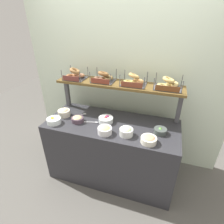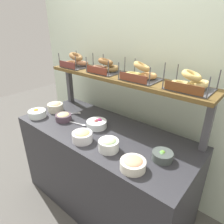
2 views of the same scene
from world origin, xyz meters
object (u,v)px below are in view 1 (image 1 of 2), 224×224
Objects in this scene: bowl_veggie_mix at (160,131)px; bowl_fruit_salad at (54,121)px; bagel_basket_sesame at (134,81)px; bowl_lox_spread at (149,139)px; serving_spoon_near_plate at (93,122)px; bowl_egg_salad at (105,130)px; bagel_basket_plain at (168,84)px; bowl_hummus at (77,119)px; bagel_basket_everything at (75,75)px; bowl_beet_salad at (106,119)px; bowl_potato_salad at (64,112)px; bagel_basket_cinnamon_raisin at (103,78)px; bowl_scallion_spread at (126,131)px; serving_spoon_by_edge at (82,115)px.

bowl_veggie_mix is 1.27m from bowl_fruit_salad.
bowl_veggie_mix is 0.66m from bagel_basket_sesame.
bowl_lox_spread is 0.94× the size of serving_spoon_near_plate.
bowl_egg_salad is 0.68m from bagel_basket_sesame.
bowl_veggie_mix is 0.46× the size of bagel_basket_plain.
bowl_egg_salad reaches higher than bowl_hummus.
bowl_hummus is 0.59m from bagel_basket_everything.
bowl_potato_salad is at bearing -177.17° from bowl_beet_salad.
bagel_basket_everything reaches higher than bowl_beet_salad.
serving_spoon_near_plate is at bearing -40.17° from bagel_basket_everything.
bowl_beet_salad is at bearing 20.82° from bowl_fruit_salad.
bowl_egg_salad is 0.68m from bagel_basket_cinnamon_raisin.
bagel_basket_sesame is (0.87, 0.48, 0.44)m from bowl_fruit_salad.
bowl_scallion_spread is 0.47m from serving_spoon_near_plate.
bowl_scallion_spread is at bearing -10.57° from bowl_potato_salad.
bowl_egg_salad reaches higher than bowl_fruit_salad.
bowl_egg_salad is at bearing 178.56° from bowl_lox_spread.
serving_spoon_near_plate is (0.20, 0.04, -0.03)m from bowl_hummus.
bagel_basket_cinnamon_raisin reaches higher than bowl_fruit_salad.
serving_spoon_near_plate is at bearing -141.71° from bagel_basket_sesame.
serving_spoon_near_plate is at bearing -157.87° from bagel_basket_plain.
bagel_basket_plain is (0.40, 0.00, -0.00)m from bagel_basket_sesame.
bowl_hummus is at bearing 172.41° from bowl_scallion_spread.
bowl_beet_salad is 0.65× the size of bagel_basket_cinnamon_raisin.
bowl_lox_spread is 0.73m from serving_spoon_near_plate.
bowl_egg_salad is 0.88m from bagel_basket_plain.
bowl_egg_salad reaches higher than bowl_lox_spread.
bowl_veggie_mix is at bearing -3.67° from bowl_beet_salad.
bowl_egg_salad is 1.12× the size of serving_spoon_by_edge.
bowl_potato_salad is at bearing -161.56° from bagel_basket_sesame.
bowl_beet_salad is at bearing 176.33° from bowl_veggie_mix.
bowl_fruit_salad is 1.01× the size of bowl_lox_spread.
serving_spoon_near_plate is 0.58× the size of bagel_basket_plain.
serving_spoon_by_edge is at bearing 97.85° from bowl_hummus.
bowl_fruit_salad is 1.09m from bagel_basket_sesame.
bagel_basket_cinnamon_raisin is at bearing 179.32° from bagel_basket_sesame.
bowl_lox_spread is (0.90, -0.14, 0.00)m from bowl_hummus.
bowl_potato_salad is 1.04× the size of bowl_hummus.
bowl_beet_salad is 0.84m from bagel_basket_plain.
bagel_basket_sesame reaches higher than bowl_lox_spread.
bowl_hummus is at bearing 171.09° from bowl_lox_spread.
bowl_veggie_mix is 0.80× the size of serving_spoon_near_plate.
bowl_beet_salad reaches higher than bowl_hummus.
bowl_lox_spread is at bearing -116.02° from bowl_veggie_mix.
bowl_lox_spread is 0.60× the size of bagel_basket_everything.
bagel_basket_sesame is at bearing 68.01° from bowl_egg_salad.
bagel_basket_plain is at bearing 19.94° from bowl_hummus.
bagel_basket_everything is at bearing -179.05° from bagel_basket_plain.
bagel_basket_sesame is at bearing 1.15° from bagel_basket_everything.
bowl_fruit_salad is 0.95× the size of serving_spoon_near_plate.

